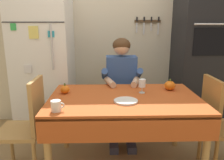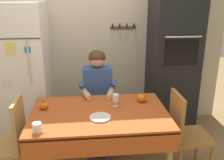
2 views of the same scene
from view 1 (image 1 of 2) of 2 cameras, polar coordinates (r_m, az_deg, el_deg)
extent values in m
cube|color=beige|center=(3.28, 2.35, 12.17)|extent=(3.70, 0.10, 2.60)
cube|color=#4C3823|center=(3.26, 8.95, 14.40)|extent=(0.36, 0.02, 0.04)
cube|color=silver|center=(3.23, 6.23, 12.95)|extent=(0.02, 0.01, 0.13)
cube|color=black|center=(3.23, 6.29, 15.02)|extent=(0.02, 0.01, 0.06)
cube|color=silver|center=(3.24, 8.02, 12.65)|extent=(0.02, 0.01, 0.16)
cube|color=black|center=(3.24, 8.10, 14.96)|extent=(0.02, 0.01, 0.06)
cube|color=silver|center=(3.26, 9.81, 13.06)|extent=(0.02, 0.01, 0.11)
cube|color=black|center=(3.26, 9.90, 14.89)|extent=(0.02, 0.01, 0.06)
cube|color=silver|center=(3.28, 11.54, 12.49)|extent=(0.02, 0.01, 0.16)
cube|color=black|center=(3.28, 11.67, 14.80)|extent=(0.02, 0.01, 0.06)
cube|color=white|center=(3.02, -16.51, 3.81)|extent=(0.68, 0.68, 1.80)
cylinder|color=silver|center=(2.60, -14.86, 7.90)|extent=(0.02, 0.02, 0.50)
cube|color=#333335|center=(2.65, -19.20, 13.57)|extent=(0.67, 0.01, 0.01)
cube|color=teal|center=(2.60, -15.07, 11.09)|extent=(0.07, 0.02, 0.07)
cube|color=#E5D666|center=(2.65, -19.13, 11.26)|extent=(0.11, 0.02, 0.14)
cube|color=green|center=(2.72, -23.59, 12.14)|extent=(0.06, 0.01, 0.07)
cube|color=silver|center=(2.73, -20.39, 2.58)|extent=(0.09, 0.02, 0.09)
cube|color=black|center=(3.18, 21.14, 6.68)|extent=(0.60, 0.60, 2.10)
cube|color=black|center=(2.89, 23.70, 8.78)|extent=(0.42, 0.01, 0.32)
cylinder|color=silver|center=(2.86, 24.32, 12.70)|extent=(0.45, 0.02, 0.02)
cylinder|color=tan|center=(2.00, -15.66, -18.54)|extent=(0.06, 0.06, 0.70)
cylinder|color=tan|center=(2.67, -11.69, -9.59)|extent=(0.06, 0.06, 0.70)
cylinder|color=tan|center=(2.11, 22.45, -17.29)|extent=(0.06, 0.06, 0.70)
cylinder|color=tan|center=(2.75, 15.92, -9.10)|extent=(0.06, 0.06, 0.70)
cube|color=#B24C1E|center=(2.14, 3.15, -4.73)|extent=(1.40, 0.90, 0.04)
cube|color=#B24C1E|center=(1.77, 4.32, -12.46)|extent=(1.40, 0.01, 0.20)
cube|color=tan|center=(2.88, 2.20, -5.72)|extent=(0.40, 0.40, 0.04)
cube|color=tan|center=(2.98, 2.02, 0.13)|extent=(0.36, 0.04, 0.48)
cylinder|color=tan|center=(2.81, -1.14, -11.26)|extent=(0.04, 0.04, 0.41)
cylinder|color=tan|center=(3.12, -1.20, -8.58)|extent=(0.04, 0.04, 0.41)
cylinder|color=tan|center=(2.83, 5.89, -11.12)|extent=(0.04, 0.04, 0.41)
cylinder|color=tan|center=(3.14, 5.08, -8.48)|extent=(0.04, 0.04, 0.41)
cube|color=#38384C|center=(2.70, 0.47, -16.36)|extent=(0.10, 0.22, 0.08)
cube|color=#38384C|center=(2.72, 4.86, -16.24)|extent=(0.10, 0.22, 0.08)
cylinder|color=#38384C|center=(2.66, 0.43, -12.18)|extent=(0.09, 0.09, 0.38)
cylinder|color=#38384C|center=(2.68, 4.80, -12.08)|extent=(0.09, 0.09, 0.38)
cube|color=#38384C|center=(2.71, 0.53, -5.54)|extent=(0.12, 0.40, 0.11)
cube|color=#38384C|center=(2.72, 4.34, -5.49)|extent=(0.12, 0.40, 0.11)
cube|color=#33518E|center=(2.75, 2.33, 1.04)|extent=(0.36, 0.20, 0.48)
cylinder|color=#33518E|center=(2.66, -1.86, 1.51)|extent=(0.07, 0.26, 0.18)
cylinder|color=#33518E|center=(2.69, 6.69, 1.56)|extent=(0.07, 0.26, 0.18)
cylinder|color=#D8A884|center=(2.51, -0.49, -0.55)|extent=(0.13, 0.27, 0.07)
cylinder|color=#D8A884|center=(2.53, 5.86, -0.50)|extent=(0.13, 0.27, 0.07)
sphere|color=#D8A884|center=(2.67, 2.43, 8.29)|extent=(0.19, 0.19, 0.19)
ellipsoid|color=#472D19|center=(2.68, 2.42, 8.73)|extent=(0.21, 0.21, 0.17)
cube|color=#9E6B33|center=(2.30, 23.70, -5.41)|extent=(0.04, 0.36, 0.48)
cylinder|color=#9E6B33|center=(2.36, 24.53, -17.89)|extent=(0.04, 0.04, 0.41)
cylinder|color=#9E6B33|center=(2.63, 21.25, -14.16)|extent=(0.04, 0.04, 0.41)
cube|color=tan|center=(2.33, -22.12, -11.77)|extent=(0.40, 0.40, 0.04)
cube|color=tan|center=(2.18, -18.29, -5.92)|extent=(0.04, 0.36, 0.48)
cylinder|color=tan|center=(2.63, -23.94, -14.38)|extent=(0.04, 0.04, 0.41)
cylinder|color=tan|center=(2.53, -16.54, -14.94)|extent=(0.04, 0.04, 0.41)
cylinder|color=white|center=(1.83, -13.90, -6.35)|extent=(0.08, 0.08, 0.09)
torus|color=white|center=(1.82, -12.56, -6.25)|extent=(0.05, 0.01, 0.05)
cylinder|color=white|center=(2.27, 7.51, -3.14)|extent=(0.06, 0.06, 0.01)
cylinder|color=white|center=(2.26, 7.54, -2.40)|extent=(0.01, 0.01, 0.06)
cylinder|color=white|center=(2.24, 7.59, -0.78)|extent=(0.07, 0.07, 0.08)
ellipsoid|color=orange|center=(2.40, 14.34, -1.35)|extent=(0.11, 0.11, 0.10)
cylinder|color=#4C6023|center=(2.39, 14.42, 0.02)|extent=(0.02, 0.02, 0.02)
ellipsoid|color=orange|center=(2.27, -11.75, -2.35)|extent=(0.09, 0.09, 0.08)
cylinder|color=#4C6023|center=(2.25, -11.81, -1.12)|extent=(0.02, 0.02, 0.02)
cylinder|color=silver|center=(2.00, 3.64, -5.28)|extent=(0.21, 0.21, 0.02)
camera|label=2|loc=(0.61, 170.75, 40.28)|focal=40.84mm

